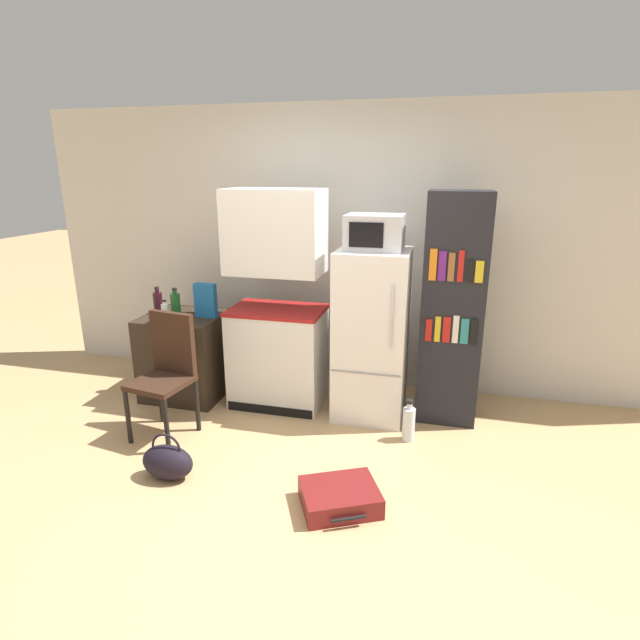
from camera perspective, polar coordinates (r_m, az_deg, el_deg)
The scene contains 15 objects.
ground_plane at distance 3.37m, azimuth -4.30°, elevation -19.83°, with size 24.00×24.00×0.00m, color tan.
wall_back at distance 4.66m, azimuth 5.52°, elevation 7.88°, with size 6.40×0.10×2.57m.
side_table at distance 4.72m, azimuth -15.03°, elevation -3.90°, with size 0.69×0.63×0.76m.
kitchen_hutch at distance 4.27m, azimuth -4.94°, elevation 1.33°, with size 0.80×0.54×1.86m.
refrigerator at distance 4.12m, azimuth 5.92°, elevation -1.71°, with size 0.57×0.59×1.40m.
microwave at distance 3.93m, azimuth 6.28°, elevation 9.94°, with size 0.44×0.36×0.27m.
bookshelf at distance 4.11m, azimuth 14.85°, elevation 1.07°, with size 0.48×0.38×1.86m.
bottle_wine_dark at distance 4.72m, azimuth -18.03°, elevation 1.96°, with size 0.08×0.08×0.24m.
bottle_green_tall at distance 4.63m, azimuth -16.18°, elevation 1.84°, with size 0.08×0.08×0.24m.
bottle_milk_white at distance 4.51m, azimuth -17.29°, elevation 0.97°, with size 0.06×0.06×0.17m.
cereal_box at distance 4.47m, azimuth -12.94°, elevation 2.19°, with size 0.19×0.07×0.30m.
chair at distance 4.02m, azimuth -17.04°, elevation -4.97°, with size 0.46×0.46×0.97m.
suitcase_large_flat at distance 3.27m, azimuth 2.28°, elevation -19.58°, with size 0.58×0.53×0.13m.
handbag at distance 3.63m, azimuth -17.02°, elevation -15.22°, with size 0.36×0.20×0.33m.
water_bottle_front at distance 3.96m, azimuth 10.10°, elevation -11.54°, with size 0.10×0.10×0.34m.
Camera 1 is at (0.89, -2.55, 2.01)m, focal length 28.00 mm.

